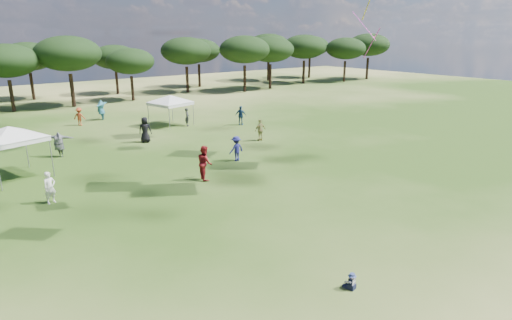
{
  "coord_description": "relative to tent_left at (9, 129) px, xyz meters",
  "views": [
    {
      "loc": [
        -9.33,
        -5.33,
        7.79
      ],
      "look_at": [
        -0.66,
        6.0,
        3.54
      ],
      "focal_mm": 30.0,
      "sensor_mm": 36.0,
      "label": 1
    }
  ],
  "objects": [
    {
      "name": "toddler",
      "position": [
        6.47,
        -18.52,
        -2.59
      ],
      "size": [
        0.39,
        0.42,
        0.54
      ],
      "rotation": [
        0.0,
        0.0,
        0.22
      ],
      "color": "black",
      "rests_on": "ground"
    },
    {
      "name": "tree_line",
      "position": [
        8.6,
        26.65,
        2.59
      ],
      "size": [
        108.78,
        17.63,
        7.77
      ],
      "color": "black",
      "rests_on": "ground"
    },
    {
      "name": "tent_right",
      "position": [
        13.4,
        7.68,
        -0.3
      ],
      "size": [
        5.72,
        5.72,
        2.96
      ],
      "rotation": [
        0.0,
        0.0,
        0.25
      ],
      "color": "gray",
      "rests_on": "ground"
    },
    {
      "name": "festival_crowd",
      "position": [
        4.09,
        3.82,
        -1.95
      ],
      "size": [
        28.21,
        22.12,
        1.92
      ],
      "color": "silver",
      "rests_on": "ground"
    },
    {
      "name": "tent_left",
      "position": [
        0.0,
        0.0,
        0.0
      ],
      "size": [
        5.81,
        5.81,
        3.26
      ],
      "rotation": [
        0.0,
        0.0,
        0.28
      ],
      "color": "gray",
      "rests_on": "ground"
    }
  ]
}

